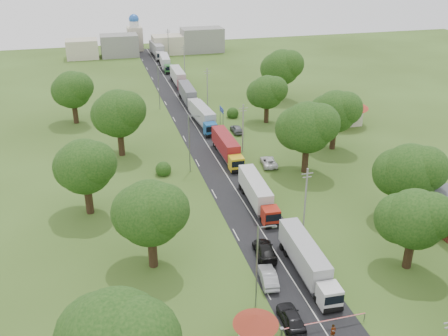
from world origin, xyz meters
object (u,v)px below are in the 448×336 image
object	(u,v)px
boom_barrier	(312,324)
car_lane_mid	(268,277)
truck_0	(307,260)
pedestrian_near	(333,332)
car_lane_front	(291,318)
info_sign	(222,113)
guard_booth	(256,325)

from	to	relation	value
boom_barrier	car_lane_mid	bearing A→B (deg)	100.20
truck_0	car_lane_mid	bearing A→B (deg)	-176.54
boom_barrier	pedestrian_near	bearing A→B (deg)	-38.24
boom_barrier	car_lane_front	world-z (taller)	car_lane_front
car_lane_front	car_lane_mid	bearing A→B (deg)	-87.64
info_sign	car_lane_front	xyz separation A→B (m)	(-8.10, -58.50, -2.17)
info_sign	pedestrian_near	xyz separation A→B (m)	(-4.88, -61.32, -2.23)
car_lane_front	pedestrian_near	xyz separation A→B (m)	(3.22, -2.82, -0.05)
boom_barrier	truck_0	size ratio (longest dim) A/B	0.67
boom_barrier	truck_0	bearing A→B (deg)	69.64
truck_0	pedestrian_near	size ratio (longest dim) A/B	8.89
car_lane_front	car_lane_mid	size ratio (longest dim) A/B	1.01
boom_barrier	pedestrian_near	distance (m)	2.14
guard_booth	pedestrian_near	size ratio (longest dim) A/B	2.85
boom_barrier	info_sign	distance (m)	60.39
guard_booth	info_sign	bearing A→B (deg)	78.32
car_lane_mid	pedestrian_near	world-z (taller)	car_lane_mid
pedestrian_near	truck_0	bearing A→B (deg)	84.11
info_sign	pedestrian_near	distance (m)	61.56
guard_booth	car_lane_mid	distance (m)	9.61
car_lane_mid	pedestrian_near	size ratio (longest dim) A/B	3.10
car_lane_front	pedestrian_near	world-z (taller)	car_lane_front
guard_booth	pedestrian_near	xyz separation A→B (m)	(7.52, -1.32, -1.39)
guard_booth	info_sign	xyz separation A→B (m)	(12.40, 60.00, 0.84)
boom_barrier	pedestrian_near	size ratio (longest dim) A/B	5.97
guard_booth	truck_0	distance (m)	12.63
info_sign	truck_0	world-z (taller)	info_sign
truck_0	car_lane_front	world-z (taller)	truck_0
guard_booth	car_lane_front	world-z (taller)	guard_booth
boom_barrier	guard_booth	size ratio (longest dim) A/B	2.10
boom_barrier	guard_booth	xyz separation A→B (m)	(-5.84, -0.00, 1.27)
boom_barrier	guard_booth	distance (m)	5.98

